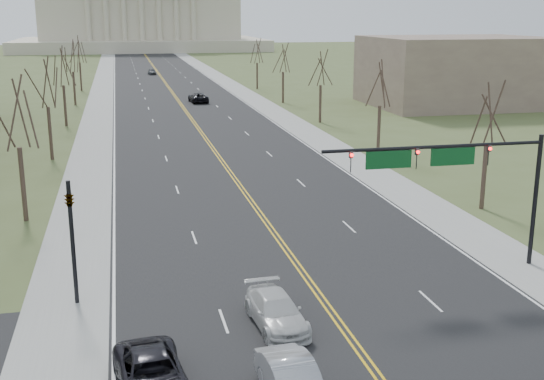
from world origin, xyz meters
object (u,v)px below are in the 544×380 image
car_sb_inner_second (276,311)px  car_far_nb (198,98)px  signal_left (72,229)px  car_far_sb (152,72)px  car_sb_outer_lead (152,375)px  signal_mast (451,166)px

car_sb_inner_second → car_far_nb: car_far_nb is taller
signal_left → car_far_nb: bearing=79.0°
car_far_sb → signal_left: bearing=-98.5°
car_sb_outer_lead → signal_left: bearing=103.2°
car_sb_inner_second → car_far_sb: (1.18, 129.27, -0.04)m
signal_mast → car_far_sb: bearing=94.2°
signal_left → car_sb_inner_second: bearing=-27.4°
car_sb_inner_second → car_far_nb: (5.63, 78.10, 0.05)m
car_sb_outer_lead → signal_mast: bearing=23.0°
car_sb_outer_lead → car_far_nb: 83.19m
signal_mast → car_sb_inner_second: size_ratio=2.50×
signal_mast → car_sb_inner_second: 12.28m
signal_mast → car_far_sb: size_ratio=3.10×
signal_mast → signal_left: (-18.95, 0.00, -2.05)m
car_sb_outer_lead → car_far_sb: bearing=81.0°
signal_mast → car_far_nb: (-4.63, 73.61, -5.00)m
signal_mast → signal_left: signal_mast is taller
signal_left → car_far_sb: signal_left is taller
car_sb_inner_second → car_far_sb: bearing=85.2°
signal_left → car_sb_outer_lead: size_ratio=1.16×
car_far_nb → signal_left: bearing=75.1°
signal_left → car_sb_inner_second: signal_left is taller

